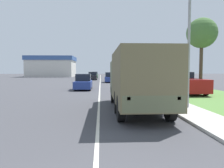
% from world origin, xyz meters
% --- Properties ---
extents(ground_plane, '(180.00, 180.00, 0.00)m').
position_xyz_m(ground_plane, '(0.00, 40.00, 0.00)').
color(ground_plane, '#424247').
extents(lane_centre_stripe, '(0.12, 120.00, 0.00)m').
position_xyz_m(lane_centre_stripe, '(0.00, 40.00, 0.00)').
color(lane_centre_stripe, silver).
rests_on(lane_centre_stripe, ground).
extents(sidewalk_right, '(1.80, 120.00, 0.12)m').
position_xyz_m(sidewalk_right, '(4.50, 40.00, 0.06)').
color(sidewalk_right, beige).
rests_on(sidewalk_right, ground).
extents(grass_strip_right, '(7.00, 120.00, 0.02)m').
position_xyz_m(grass_strip_right, '(8.90, 40.00, 0.01)').
color(grass_strip_right, '#56843D').
rests_on(grass_strip_right, ground).
extents(military_truck, '(2.35, 7.92, 3.02)m').
position_xyz_m(military_truck, '(1.95, 9.18, 1.69)').
color(military_truck, '#606647').
rests_on(military_truck, ground).
extents(car_nearest_ahead, '(1.77, 4.54, 1.70)m').
position_xyz_m(car_nearest_ahead, '(-1.79, 21.98, 0.76)').
color(car_nearest_ahead, navy).
rests_on(car_nearest_ahead, ground).
extents(car_second_ahead, '(1.75, 4.10, 1.75)m').
position_xyz_m(car_second_ahead, '(1.70, 35.83, 0.77)').
color(car_second_ahead, navy).
rests_on(car_second_ahead, ground).
extents(car_third_ahead, '(1.92, 4.16, 1.74)m').
position_xyz_m(car_third_ahead, '(-1.66, 45.70, 0.77)').
color(car_third_ahead, black).
rests_on(car_third_ahead, ground).
extents(car_fourth_ahead, '(1.72, 4.70, 1.72)m').
position_xyz_m(car_fourth_ahead, '(-1.53, 57.23, 0.76)').
color(car_fourth_ahead, '#336B3D').
rests_on(car_fourth_ahead, ground).
extents(pickup_truck, '(2.08, 5.73, 1.92)m').
position_xyz_m(pickup_truck, '(7.82, 17.55, 0.92)').
color(pickup_truck, maroon).
rests_on(pickup_truck, grass_strip_right).
extents(lamp_post, '(1.69, 0.24, 6.60)m').
position_xyz_m(lamp_post, '(4.53, 9.33, 4.08)').
color(lamp_post, gray).
rests_on(lamp_post, sidewalk_right).
extents(tree_mid_right, '(2.79, 2.79, 6.93)m').
position_xyz_m(tree_mid_right, '(9.51, 18.03, 5.49)').
color(tree_mid_right, '#4C3D2D').
rests_on(tree_mid_right, grass_strip_right).
extents(building_distant, '(14.86, 12.77, 6.59)m').
position_xyz_m(building_distant, '(-15.98, 71.34, 3.34)').
color(building_distant, beige).
rests_on(building_distant, ground).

